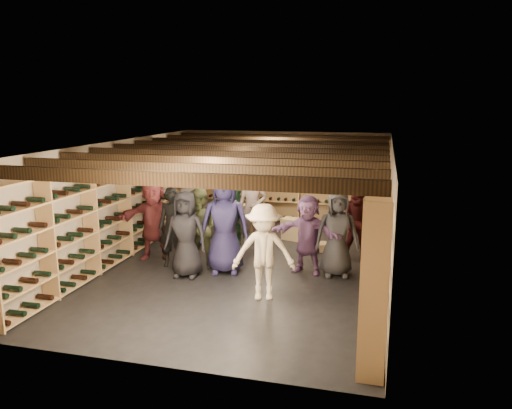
{
  "coord_description": "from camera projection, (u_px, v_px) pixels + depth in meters",
  "views": [
    {
      "loc": [
        2.6,
        -9.13,
        3.21
      ],
      "look_at": [
        0.2,
        0.2,
        1.2
      ],
      "focal_mm": 35.0,
      "sensor_mm": 36.0,
      "label": 1
    }
  ],
  "objects": [
    {
      "name": "person_5",
      "position": [
        154.0,
        219.0,
        10.17
      ],
      "size": [
        1.62,
        0.91,
        1.67
      ],
      "primitive_type": "imported",
      "rotation": [
        0.0,
        0.0,
        0.29
      ],
      "color": "maroon",
      "rests_on": "ground"
    },
    {
      "name": "person_11",
      "position": [
        308.0,
        234.0,
        9.35
      ],
      "size": [
        1.45,
        0.69,
        1.5
      ],
      "primitive_type": "imported",
      "rotation": [
        0.0,
        0.0,
        -0.19
      ],
      "color": "#8D5E9B",
      "rests_on": "ground"
    },
    {
      "name": "person_3",
      "position": [
        264.0,
        252.0,
        8.1
      ],
      "size": [
        1.13,
        0.8,
        1.59
      ],
      "primitive_type": "imported",
      "rotation": [
        0.0,
        0.0,
        0.22
      ],
      "color": "beige",
      "rests_on": "ground"
    },
    {
      "name": "ground",
      "position": [
        244.0,
        265.0,
        9.95
      ],
      "size": [
        8.0,
        8.0,
        0.0
      ],
      "primitive_type": "plane",
      "color": "black",
      "rests_on": "ground"
    },
    {
      "name": "ceiling",
      "position": [
        243.0,
        144.0,
        9.45
      ],
      "size": [
        5.5,
        8.0,
        0.01
      ],
      "primitive_type": "cube",
      "color": "beige",
      "rests_on": "walls"
    },
    {
      "name": "person_7",
      "position": [
        252.0,
        209.0,
        10.86
      ],
      "size": [
        0.71,
        0.53,
        1.78
      ],
      "primitive_type": "imported",
      "rotation": [
        0.0,
        0.0,
        0.17
      ],
      "color": "gray",
      "rests_on": "ground"
    },
    {
      "name": "crate_loose",
      "position": [
        316.0,
        247.0,
        10.85
      ],
      "size": [
        0.58,
        0.47,
        0.17
      ],
      "primitive_type": "cube",
      "rotation": [
        0.0,
        0.0,
        0.32
      ],
      "color": "tan",
      "rests_on": "ground"
    },
    {
      "name": "person_2",
      "position": [
        201.0,
        228.0,
        9.64
      ],
      "size": [
        0.87,
        0.74,
        1.57
      ],
      "primitive_type": "imported",
      "rotation": [
        0.0,
        0.0,
        -0.21
      ],
      "color": "#4A522F",
      "rests_on": "ground"
    },
    {
      "name": "person_12",
      "position": [
        337.0,
        233.0,
        9.18
      ],
      "size": [
        0.89,
        0.68,
        1.63
      ],
      "primitive_type": "imported",
      "rotation": [
        0.0,
        0.0,
        0.22
      ],
      "color": "#333338",
      "rests_on": "ground"
    },
    {
      "name": "person_10",
      "position": [
        232.0,
        206.0,
        11.15
      ],
      "size": [
        1.09,
        0.54,
        1.8
      ],
      "primitive_type": "imported",
      "rotation": [
        0.0,
        0.0,
        -0.09
      ],
      "color": "#244C30",
      "rests_on": "ground"
    },
    {
      "name": "crate_stack_right",
      "position": [
        294.0,
        229.0,
        11.68
      ],
      "size": [
        0.57,
        0.46,
        0.51
      ],
      "rotation": [
        0.0,
        0.0,
        -0.28
      ],
      "color": "tan",
      "rests_on": "ground"
    },
    {
      "name": "person_1",
      "position": [
        173.0,
        227.0,
        9.72
      ],
      "size": [
        0.65,
        0.51,
        1.57
      ],
      "primitive_type": "imported",
      "rotation": [
        0.0,
        0.0,
        0.27
      ],
      "color": "black",
      "rests_on": "ground"
    },
    {
      "name": "wine_rack_left",
      "position": [
        124.0,
        205.0,
        10.35
      ],
      "size": [
        0.32,
        7.5,
        2.15
      ],
      "color": "tan",
      "rests_on": "ground"
    },
    {
      "name": "person_6",
      "position": [
        225.0,
        224.0,
        9.34
      ],
      "size": [
        1.05,
        0.82,
        1.89
      ],
      "primitive_type": "imported",
      "rotation": [
        0.0,
        0.0,
        0.26
      ],
      "color": "#24204D",
      "rests_on": "ground"
    },
    {
      "name": "person_8",
      "position": [
        359.0,
        223.0,
        9.97
      ],
      "size": [
        0.88,
        0.73,
        1.63
      ],
      "primitive_type": "imported",
      "rotation": [
        0.0,
        0.0,
        -0.16
      ],
      "color": "#4F1818",
      "rests_on": "ground"
    },
    {
      "name": "person_9",
      "position": [
        189.0,
        214.0,
        10.54
      ],
      "size": [
        1.21,
        0.85,
        1.71
      ],
      "primitive_type": "imported",
      "rotation": [
        0.0,
        0.0,
        0.21
      ],
      "color": "#B6AFA8",
      "rests_on": "ground"
    },
    {
      "name": "wine_rack_right",
      "position": [
        379.0,
        220.0,
        9.1
      ],
      "size": [
        0.32,
        7.5,
        2.15
      ],
      "color": "tan",
      "rests_on": "ground"
    },
    {
      "name": "wine_rack_back",
      "position": [
        282.0,
        182.0,
        13.36
      ],
      "size": [
        4.7,
        0.3,
        2.15
      ],
      "color": "tan",
      "rests_on": "ground"
    },
    {
      "name": "person_0",
      "position": [
        186.0,
        234.0,
        9.14
      ],
      "size": [
        0.82,
        0.56,
        1.61
      ],
      "primitive_type": "imported",
      "rotation": [
        0.0,
        0.0,
        0.06
      ],
      "color": "black",
      "rests_on": "ground"
    },
    {
      "name": "ceiling_joists",
      "position": [
        243.0,
        151.0,
        9.48
      ],
      "size": [
        5.4,
        7.12,
        0.18
      ],
      "color": "black",
      "rests_on": "ground"
    },
    {
      "name": "walls",
      "position": [
        243.0,
        206.0,
        9.7
      ],
      "size": [
        5.52,
        8.02,
        2.4
      ],
      "color": "tan",
      "rests_on": "ground"
    },
    {
      "name": "crate_stack_left",
      "position": [
        252.0,
        219.0,
        12.34
      ],
      "size": [
        0.52,
        0.37,
        0.68
      ],
      "rotation": [
        0.0,
        0.0,
        -0.07
      ],
      "color": "tan",
      "rests_on": "ground"
    }
  ]
}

